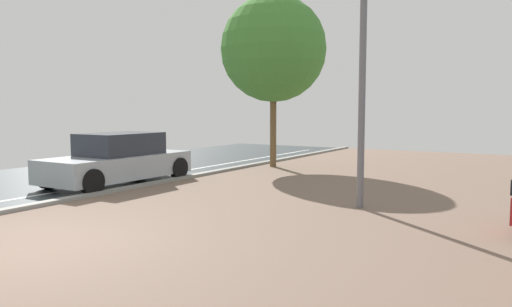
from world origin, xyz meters
name	(u,v)px	position (x,y,z in m)	size (l,w,h in m)	color
ground	(75,266)	(1.43, 0.00, -0.02)	(21.00, 40.00, 0.13)	#2E3739
parked_car_near	(118,160)	(-3.35, 5.26, 0.63)	(1.82, 4.18, 1.38)	#A2AAB1
lamp_post	(363,53)	(3.39, 5.47, 3.14)	(0.20, 0.52, 5.64)	slate
street_tree	(273,49)	(-1.66, 10.86, 4.09)	(3.66, 3.66, 5.93)	brown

